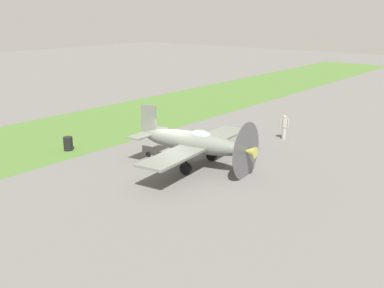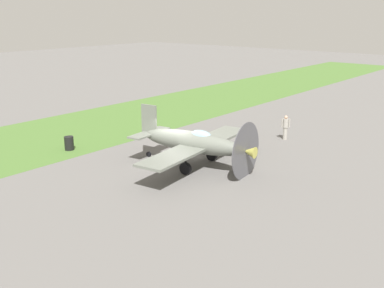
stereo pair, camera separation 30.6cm
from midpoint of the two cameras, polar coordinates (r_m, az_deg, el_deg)
ground_plane at (r=28.03m, az=-2.13°, el=-2.00°), size 160.00×160.00×0.00m
grass_verge at (r=35.76m, az=-15.28°, el=1.45°), size 120.00×11.00×0.01m
airplane_lead at (r=26.51m, az=-0.04°, el=0.21°), size 9.76×7.74×3.46m
ground_crew_chief at (r=32.96m, az=11.13°, el=2.13°), size 0.45×0.50×1.73m
fuel_drum at (r=30.95m, az=-15.40°, el=0.04°), size 0.60×0.60×0.90m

